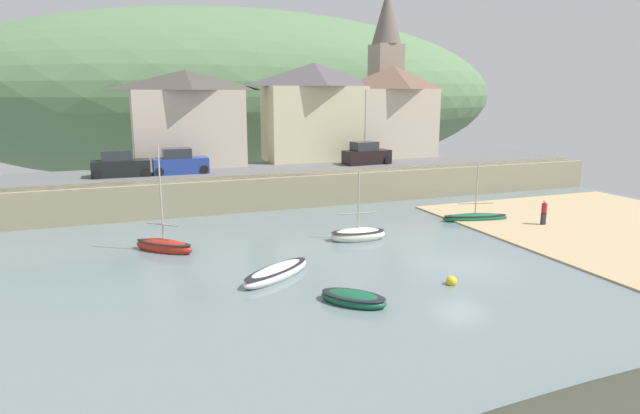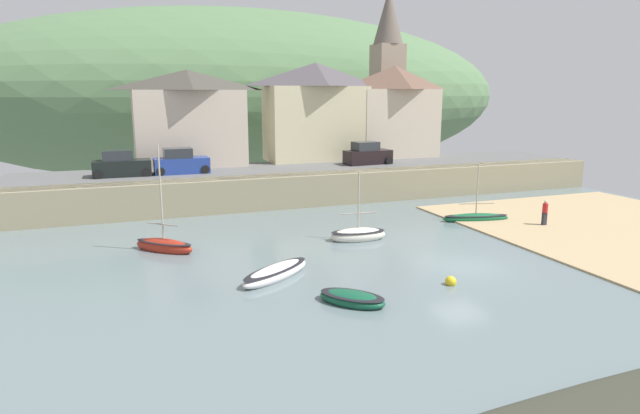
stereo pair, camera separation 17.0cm
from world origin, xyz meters
name	(u,v)px [view 1 (the left image)]	position (x,y,z in m)	size (l,w,h in m)	color
quay_seawall	(332,185)	(0.00, 17.50, 1.36)	(48.00, 9.40, 2.40)	gray
hillside_backdrop	(232,96)	(0.05, 55.20, 8.05)	(80.00, 44.00, 22.99)	#567B4F
waterfront_building_left	(188,118)	(-9.97, 25.20, 6.44)	(9.22, 5.36, 7.96)	beige
waterfront_building_centre	(315,111)	(1.39, 25.20, 6.84)	(9.28, 4.71, 8.73)	beige
waterfront_building_right	(392,111)	(9.37, 25.20, 6.78)	(8.13, 4.79, 8.60)	beige
church_with_spire	(386,69)	(10.63, 29.20, 10.86)	(3.00, 3.00, 16.40)	gray
sailboat_blue_trim	(475,217)	(6.58, 7.88, 0.23)	(4.65, 2.06, 4.05)	#165C35
sailboat_white_hull	(164,246)	(-13.73, 7.88, 0.31)	(3.34, 3.18, 6.02)	#A52919
motorboat_with_cabin	(353,298)	(-7.10, -2.57, 0.21)	(2.94, 3.03, 0.65)	#135236
dinghy_open_wooden	(358,235)	(-2.82, 6.32, 0.30)	(3.47, 1.71, 4.27)	silver
sailboat_nearest_shore	(277,273)	(-9.18, 1.55, 0.25)	(4.30, 3.51, 0.79)	white
parked_car_near_slipway	(120,166)	(-15.60, 20.70, 3.20)	(4.13, 1.82, 1.95)	black
parked_car_by_wall	(180,163)	(-11.28, 20.70, 3.20)	(4.13, 1.82, 1.95)	navy
parked_car_end_of_row	(366,155)	(4.51, 20.70, 3.20)	(4.25, 2.09, 1.95)	black
person_on_slipway	(544,211)	(9.82, 5.11, 0.98)	(0.34, 0.34, 1.62)	#282833
mooring_buoy	(451,281)	(-2.05, -2.11, 0.15)	(0.50, 0.50, 0.50)	yellow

